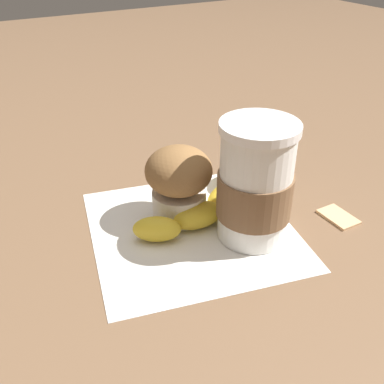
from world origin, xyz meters
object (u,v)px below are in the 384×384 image
at_px(coffee_cup, 255,185).
at_px(sugar_packet, 339,216).
at_px(muffin, 179,181).
at_px(banana, 206,203).

xyz_separation_m(coffee_cup, sugar_packet, (-0.12, 0.03, -0.07)).
bearing_deg(muffin, sugar_packet, 149.37).
xyz_separation_m(muffin, banana, (-0.03, 0.01, -0.04)).
height_order(muffin, banana, muffin).
relative_size(muffin, sugar_packet, 1.94).
distance_m(coffee_cup, banana, 0.09).
bearing_deg(banana, muffin, -22.57).
bearing_deg(banana, sugar_packet, 147.75).
height_order(coffee_cup, muffin, coffee_cup).
bearing_deg(coffee_cup, sugar_packet, 167.29).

